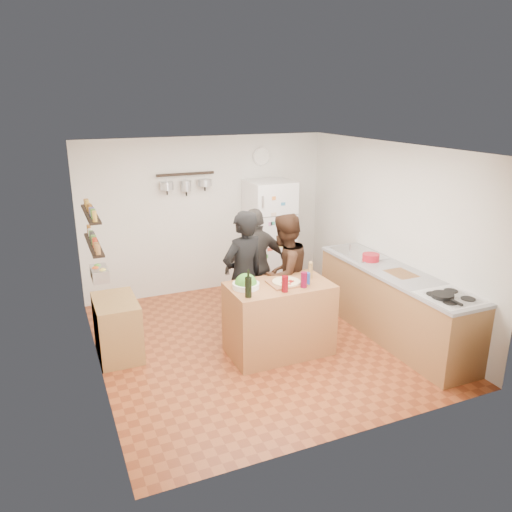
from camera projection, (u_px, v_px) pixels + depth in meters
name	position (u px, v px, depth m)	size (l,w,h in m)	color
room_shell	(247.00, 243.00, 6.53)	(4.20, 4.20, 4.20)	brown
prep_island	(279.00, 319.00, 6.16)	(1.25, 0.72, 0.91)	#9E603A
pizza_board	(286.00, 283.00, 6.03)	(0.42, 0.34, 0.02)	brown
pizza	(286.00, 282.00, 6.03)	(0.34, 0.34, 0.02)	#D3B48B
salad_bowl	(246.00, 285.00, 5.90)	(0.32, 0.32, 0.06)	white
wine_bottle	(248.00, 287.00, 5.61)	(0.08, 0.08, 0.24)	black
wine_glass_near	(285.00, 284.00, 5.77)	(0.08, 0.08, 0.19)	#60080E
wine_glass_far	(304.00, 280.00, 5.90)	(0.08, 0.08, 0.19)	#5D0723
pepper_mill	(310.00, 271.00, 6.21)	(0.05, 0.05, 0.17)	olive
salt_canister	(306.00, 278.00, 6.01)	(0.09, 0.09, 0.14)	navy
person_left	(243.00, 276.00, 6.41)	(0.63, 0.41, 1.73)	black
person_center	(284.00, 275.00, 6.61)	(0.80, 0.62, 1.64)	black
person_back	(256.00, 265.00, 7.02)	(0.95, 0.40, 1.62)	#2E2B29
counter_run	(393.00, 305.00, 6.59)	(0.63, 2.63, 0.90)	#9E7042
stove_top	(450.00, 298.00, 5.62)	(0.60, 0.62, 0.02)	white
skillet	(443.00, 296.00, 5.59)	(0.24, 0.24, 0.05)	black
sink	(359.00, 253.00, 7.19)	(0.50, 0.80, 0.03)	silver
cutting_board	(401.00, 274.00, 6.37)	(0.30, 0.40, 0.02)	brown
red_bowl	(371.00, 257.00, 6.84)	(0.23, 0.23, 0.10)	#AB1322
fridge	(269.00, 236.00, 8.18)	(0.70, 0.68, 1.80)	white
wall_clock	(261.00, 156.00, 8.09)	(0.30, 0.30, 0.03)	silver
spice_shelf_lower	(94.00, 244.00, 5.56)	(0.12, 1.00, 0.03)	black
spice_shelf_upper	(91.00, 214.00, 5.45)	(0.12, 1.00, 0.03)	black
produce_basket	(100.00, 274.00, 5.68)	(0.18, 0.35, 0.14)	silver
side_table	(117.00, 328.00, 6.13)	(0.50, 0.80, 0.73)	#A87E46
pot_rack	(186.00, 174.00, 7.59)	(0.90, 0.04, 0.04)	black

